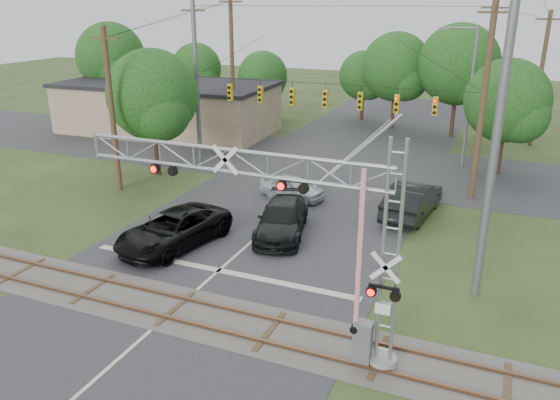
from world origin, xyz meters
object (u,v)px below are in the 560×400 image
at_px(pickup_black, 174,229).
at_px(streetlight, 468,90).
at_px(crossing_gantry, 288,218).
at_px(traffic_signal_span, 339,95).
at_px(car_dark, 282,219).
at_px(sedan_silver, 292,187).
at_px(commercial_building, 168,107).

height_order(pickup_black, streetlight, streetlight).
height_order(crossing_gantry, traffic_signal_span, traffic_signal_span).
xyz_separation_m(car_dark, streetlight, (7.11, 16.53, 4.65)).
distance_m(car_dark, sedan_silver, 5.53).
bearing_deg(streetlight, pickup_black, -119.91).
xyz_separation_m(pickup_black, sedan_silver, (2.77, 8.63, -0.17)).
bearing_deg(sedan_silver, car_dark, -152.39).
relative_size(traffic_signal_span, pickup_black, 3.13).
height_order(crossing_gantry, streetlight, streetlight).
bearing_deg(car_dark, sedan_silver, 91.96).
xyz_separation_m(traffic_signal_span, commercial_building, (-18.60, 8.31, -3.45)).
bearing_deg(traffic_signal_span, pickup_black, -107.88).
relative_size(crossing_gantry, traffic_signal_span, 0.59).
xyz_separation_m(car_dark, sedan_silver, (-1.53, 5.31, -0.13)).
relative_size(car_dark, sedan_silver, 1.39).
xyz_separation_m(traffic_signal_span, car_dark, (0.12, -9.64, -4.86)).
distance_m(car_dark, streetlight, 18.58).
xyz_separation_m(traffic_signal_span, pickup_black, (-4.18, -12.97, -4.82)).
relative_size(car_dark, streetlight, 0.58).
bearing_deg(car_dark, pickup_black, -156.49).
distance_m(traffic_signal_span, car_dark, 10.80).
distance_m(pickup_black, car_dark, 5.44).
relative_size(pickup_black, streetlight, 0.63).
bearing_deg(crossing_gantry, sedan_silver, 110.96).
bearing_deg(pickup_black, commercial_building, 135.50).
bearing_deg(sedan_silver, streetlight, -26.14).
bearing_deg(pickup_black, car_dark, 49.04).
bearing_deg(pickup_black, traffic_signal_span, 83.49).
xyz_separation_m(sedan_silver, streetlight, (8.65, 11.22, 4.78)).
xyz_separation_m(crossing_gantry, sedan_silver, (-5.37, 14.03, -4.03)).
distance_m(crossing_gantry, streetlight, 25.47).
bearing_deg(commercial_building, car_dark, -46.53).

